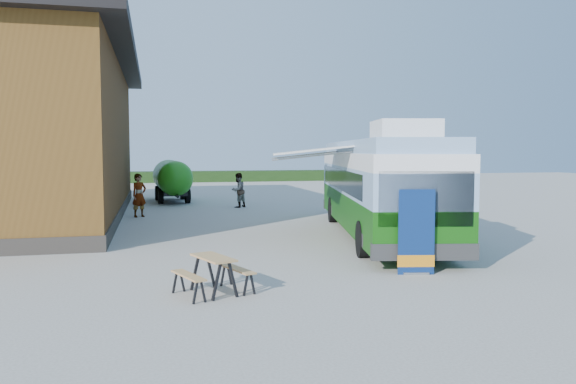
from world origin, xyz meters
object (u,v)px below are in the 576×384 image
object	(u,v)px
slurry_tanker	(172,178)
banner	(416,240)
person_b	(238,190)
person_a	(139,195)
bus	(378,184)
picnic_table	(213,266)

from	to	relation	value
slurry_tanker	banner	bearing A→B (deg)	-80.01
person_b	person_a	bearing A→B (deg)	-7.15
person_b	slurry_tanker	xyz separation A→B (m)	(-3.30, 4.42, 0.49)
banner	person_b	bearing A→B (deg)	107.86
banner	slurry_tanker	bearing A→B (deg)	115.17
person_a	slurry_tanker	distance (m)	7.86
bus	slurry_tanker	bearing A→B (deg)	125.27
picnic_table	banner	bearing A→B (deg)	-12.39
person_a	slurry_tanker	world-z (taller)	slurry_tanker
slurry_tanker	bus	bearing A→B (deg)	-69.91
person_a	person_b	distance (m)	5.97
banner	picnic_table	xyz separation A→B (m)	(-4.99, -0.70, -0.26)
bus	banner	size ratio (longest dim) A/B	6.17
person_b	picnic_table	bearing A→B (deg)	39.85
bus	person_b	world-z (taller)	bus
picnic_table	person_b	distance (m)	18.08
person_b	banner	bearing A→B (deg)	56.02
bus	person_a	bearing A→B (deg)	149.21
banner	person_a	world-z (taller)	banner
picnic_table	person_a	bearing A→B (deg)	76.86
person_a	slurry_tanker	size ratio (longest dim) A/B	0.30
bus	banner	world-z (taller)	bus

